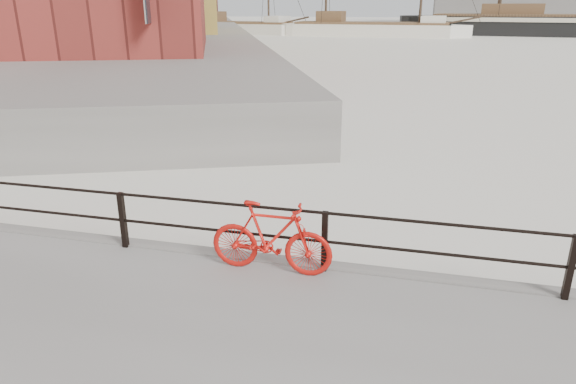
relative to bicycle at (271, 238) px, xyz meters
The scene contains 8 objects.
ground 1.29m from the bicycle, 25.49° to the left, with size 400.00×400.00×0.00m, color white.
far_quay 82.31m from the bicycle, 118.44° to the left, with size 24.00×150.00×1.80m, color gray.
guardrail 0.84m from the bicycle, 16.14° to the left, with size 28.00×0.10×1.00m, color black, non-canonical shape.
bicycle is the anchor object (origin of this frame).
schooner_mid 72.85m from the bicycle, 94.07° to the left, with size 30.23×12.79×21.63m, color silver, non-canonical shape.
schooner_left 79.25m from the bicycle, 109.37° to the left, with size 23.47×10.67×17.92m, color beige, non-canonical shape.
workboat_near 42.24m from the bicycle, 131.00° to the left, with size 10.89×3.63×7.00m, color black, non-canonical shape.
workboat_far 55.13m from the bicycle, 123.96° to the left, with size 9.90×3.42×7.00m, color black, non-canonical shape.
Camera 1 is at (1.19, -7.31, 4.31)m, focal length 32.00 mm.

